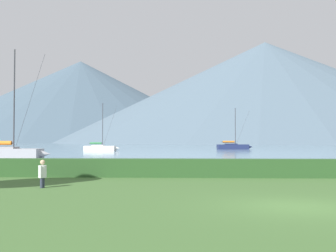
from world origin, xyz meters
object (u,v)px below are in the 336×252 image
at_px(sailboat_slip_6, 9,153).
at_px(person_seated_viewer, 42,172).
at_px(sailboat_slip_5, 100,148).
at_px(sailboat_slip_0, 233,146).

relative_size(sailboat_slip_6, person_seated_viewer, 9.86).
relative_size(sailboat_slip_5, person_seated_viewer, 7.48).
xyz_separation_m(sailboat_slip_0, person_seated_viewer, (-16.96, -79.31, 0.02)).
height_order(sailboat_slip_0, sailboat_slip_5, sailboat_slip_5).
xyz_separation_m(sailboat_slip_5, person_seated_viewer, (10.54, -65.46, 0.09)).
distance_m(sailboat_slip_6, person_seated_viewer, 31.40).
bearing_deg(sailboat_slip_5, person_seated_viewer, -78.22).
bearing_deg(sailboat_slip_6, sailboat_slip_5, 86.78).
distance_m(sailboat_slip_5, sailboat_slip_6, 37.16).
xyz_separation_m(sailboat_slip_6, person_seated_viewer, (13.38, -28.41, -0.04)).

